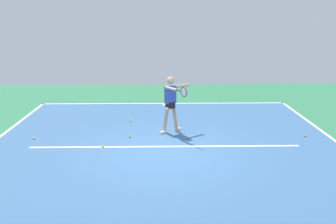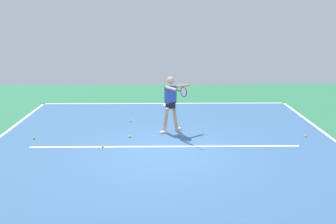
{
  "view_description": "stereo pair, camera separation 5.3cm",
  "coord_description": "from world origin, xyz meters",
  "px_view_note": "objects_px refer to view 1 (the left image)",
  "views": [
    {
      "loc": [
        0.11,
        9.45,
        3.67
      ],
      "look_at": [
        -0.09,
        -0.9,
        0.9
      ],
      "focal_mm": 39.33,
      "sensor_mm": 36.0,
      "label": 1
    },
    {
      "loc": [
        0.05,
        9.45,
        3.67
      ],
      "look_at": [
        -0.09,
        -0.9,
        0.9
      ],
      "focal_mm": 39.33,
      "sensor_mm": 36.0,
      "label": 2
    }
  ],
  "objects_px": {
    "tennis_player": "(171,101)",
    "tennis_ball_by_baseline": "(103,146)",
    "tennis_ball_centre_court": "(130,137)",
    "tennis_ball_far_corner": "(305,136)",
    "tennis_ball_near_player": "(34,138)",
    "tennis_ball_by_sideline": "(130,121)"
  },
  "relations": [
    {
      "from": "tennis_ball_near_player",
      "to": "tennis_ball_by_baseline",
      "type": "xyz_separation_m",
      "value": [
        -2.19,
        0.72,
        0.0
      ]
    },
    {
      "from": "tennis_ball_far_corner",
      "to": "tennis_ball_by_baseline",
      "type": "height_order",
      "value": "same"
    },
    {
      "from": "tennis_player",
      "to": "tennis_ball_far_corner",
      "type": "distance_m",
      "value": 4.28
    },
    {
      "from": "tennis_ball_far_corner",
      "to": "tennis_ball_near_player",
      "type": "height_order",
      "value": "same"
    },
    {
      "from": "tennis_ball_by_baseline",
      "to": "tennis_ball_by_sideline",
      "type": "bearing_deg",
      "value": -102.93
    },
    {
      "from": "tennis_player",
      "to": "tennis_ball_far_corner",
      "type": "bearing_deg",
      "value": 138.88
    },
    {
      "from": "tennis_ball_centre_court",
      "to": "tennis_ball_by_sideline",
      "type": "distance_m",
      "value": 1.71
    },
    {
      "from": "tennis_ball_by_sideline",
      "to": "tennis_ball_by_baseline",
      "type": "height_order",
      "value": "same"
    },
    {
      "from": "tennis_ball_far_corner",
      "to": "tennis_ball_centre_court",
      "type": "height_order",
      "value": "same"
    },
    {
      "from": "tennis_ball_far_corner",
      "to": "tennis_ball_centre_court",
      "type": "distance_m",
      "value": 5.41
    },
    {
      "from": "tennis_ball_far_corner",
      "to": "tennis_ball_by_sideline",
      "type": "distance_m",
      "value": 5.79
    },
    {
      "from": "tennis_ball_near_player",
      "to": "tennis_ball_by_baseline",
      "type": "height_order",
      "value": "same"
    },
    {
      "from": "tennis_ball_far_corner",
      "to": "tennis_ball_by_sideline",
      "type": "relative_size",
      "value": 1.0
    },
    {
      "from": "tennis_player",
      "to": "tennis_ball_near_player",
      "type": "height_order",
      "value": "tennis_player"
    },
    {
      "from": "tennis_ball_far_corner",
      "to": "tennis_ball_by_baseline",
      "type": "relative_size",
      "value": 1.0
    },
    {
      "from": "tennis_ball_near_player",
      "to": "tennis_ball_by_baseline",
      "type": "distance_m",
      "value": 2.3
    },
    {
      "from": "tennis_player",
      "to": "tennis_ball_centre_court",
      "type": "bearing_deg",
      "value": -11.43
    },
    {
      "from": "tennis_player",
      "to": "tennis_ball_by_sideline",
      "type": "distance_m",
      "value": 2.09
    },
    {
      "from": "tennis_ball_near_player",
      "to": "tennis_ball_by_sideline",
      "type": "height_order",
      "value": "same"
    },
    {
      "from": "tennis_player",
      "to": "tennis_ball_by_baseline",
      "type": "xyz_separation_m",
      "value": [
        1.99,
        1.36,
        -1.01
      ]
    },
    {
      "from": "tennis_player",
      "to": "tennis_ball_centre_court",
      "type": "relative_size",
      "value": 27.27
    },
    {
      "from": "tennis_ball_far_corner",
      "to": "tennis_player",
      "type": "bearing_deg",
      "value": -7.44
    }
  ]
}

